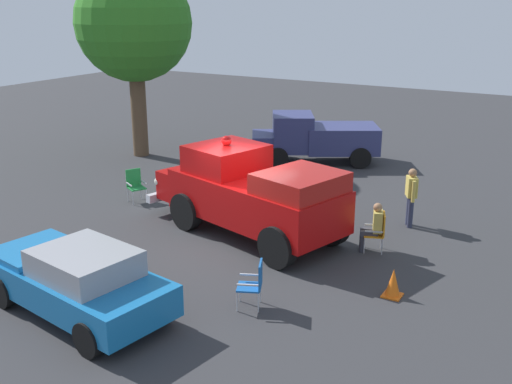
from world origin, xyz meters
TOP-DOWN VIEW (x-y plane):
  - ground_plane at (0.00, 0.00)m, footprint 60.00×60.00m
  - vintage_fire_truck at (-0.08, -0.57)m, footprint 6.32×3.76m
  - classic_hot_rod at (0.76, 4.89)m, footprint 4.60×2.52m
  - parked_pickup at (1.59, -8.34)m, footprint 5.05×3.97m
  - lawn_chair_near_truck at (-3.47, -1.18)m, footprint 0.64×0.64m
  - lawn_chair_by_car at (-2.24, 2.90)m, footprint 0.65×0.65m
  - lawn_chair_spare at (4.49, -1.20)m, footprint 0.67×0.67m
  - spectator_seated at (-3.35, -1.13)m, footprint 0.63×0.54m
  - spectator_standing at (-3.63, -3.35)m, footprint 0.43×0.61m
  - oak_tree_left at (8.20, -5.83)m, footprint 4.49×4.49m
  - traffic_cone at (-4.57, 0.99)m, footprint 0.40×0.40m

SIDE VIEW (x-z plane):
  - ground_plane at x=0.00m, z-range 0.00..0.00m
  - traffic_cone at x=-4.57m, z-range -0.01..0.63m
  - lawn_chair_near_truck at x=-3.47m, z-range 0.08..1.10m
  - lawn_chair_by_car at x=-2.24m, z-range 0.08..1.10m
  - lawn_chair_spare at x=4.49m, z-range 0.08..1.10m
  - spectator_seated at x=-3.35m, z-range 0.05..1.34m
  - classic_hot_rod at x=0.76m, z-range 0.02..1.48m
  - spectator_standing at x=-3.63m, z-range 0.13..1.80m
  - parked_pickup at x=1.59m, z-range 0.04..1.94m
  - vintage_fire_truck at x=-0.08m, z-range -0.10..2.49m
  - oak_tree_left at x=8.20m, z-range 1.44..8.90m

